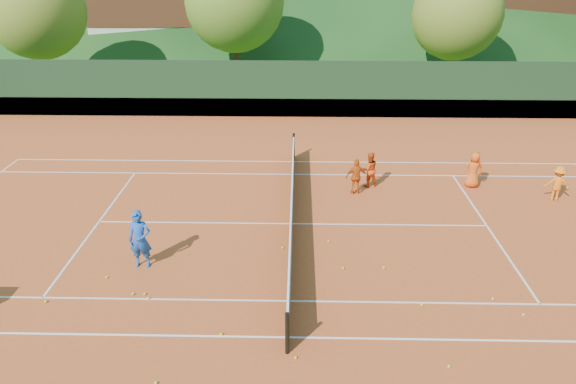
{
  "coord_description": "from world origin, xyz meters",
  "views": [
    {
      "loc": [
        0.21,
        -14.83,
        8.19
      ],
      "look_at": [
        -0.11,
        0.0,
        1.18
      ],
      "focal_mm": 32.0,
      "sensor_mm": 36.0,
      "label": 1
    }
  ],
  "objects_px": {
    "student_a": "(369,169)",
    "tennis_net": "(291,210)",
    "coach": "(140,239)",
    "student_c": "(474,170)",
    "student_b": "(356,177)",
    "student_d": "(557,184)"
  },
  "relations": [
    {
      "from": "student_a",
      "to": "student_c",
      "type": "bearing_deg",
      "value": 164.47
    },
    {
      "from": "student_a",
      "to": "tennis_net",
      "type": "height_order",
      "value": "student_a"
    },
    {
      "from": "student_a",
      "to": "tennis_net",
      "type": "bearing_deg",
      "value": 31.0
    },
    {
      "from": "tennis_net",
      "to": "student_a",
      "type": "bearing_deg",
      "value": 46.79
    },
    {
      "from": "coach",
      "to": "student_d",
      "type": "relative_size",
      "value": 1.32
    },
    {
      "from": "student_c",
      "to": "tennis_net",
      "type": "bearing_deg",
      "value": 28.09
    },
    {
      "from": "student_a",
      "to": "student_b",
      "type": "xyz_separation_m",
      "value": [
        -0.56,
        -0.69,
        -0.0
      ]
    },
    {
      "from": "student_a",
      "to": "student_c",
      "type": "height_order",
      "value": "student_c"
    },
    {
      "from": "coach",
      "to": "student_a",
      "type": "relative_size",
      "value": 1.27
    },
    {
      "from": "coach",
      "to": "student_d",
      "type": "xyz_separation_m",
      "value": [
        13.61,
        4.54,
        -0.21
      ]
    },
    {
      "from": "coach",
      "to": "student_c",
      "type": "bearing_deg",
      "value": 27.24
    },
    {
      "from": "student_c",
      "to": "student_d",
      "type": "height_order",
      "value": "student_c"
    },
    {
      "from": "coach",
      "to": "tennis_net",
      "type": "bearing_deg",
      "value": 31.51
    },
    {
      "from": "student_c",
      "to": "tennis_net",
      "type": "relative_size",
      "value": 0.12
    },
    {
      "from": "student_a",
      "to": "tennis_net",
      "type": "relative_size",
      "value": 0.11
    },
    {
      "from": "student_a",
      "to": "student_c",
      "type": "relative_size",
      "value": 0.98
    },
    {
      "from": "student_d",
      "to": "tennis_net",
      "type": "xyz_separation_m",
      "value": [
        -9.42,
        -1.97,
        -0.16
      ]
    },
    {
      "from": "student_a",
      "to": "student_d",
      "type": "height_order",
      "value": "student_a"
    },
    {
      "from": "student_c",
      "to": "tennis_net",
      "type": "xyz_separation_m",
      "value": [
        -6.8,
        -3.09,
        -0.2
      ]
    },
    {
      "from": "student_b",
      "to": "student_c",
      "type": "relative_size",
      "value": 0.97
    },
    {
      "from": "coach",
      "to": "student_d",
      "type": "bearing_deg",
      "value": 18.44
    },
    {
      "from": "student_c",
      "to": "tennis_net",
      "type": "distance_m",
      "value": 7.47
    }
  ]
}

